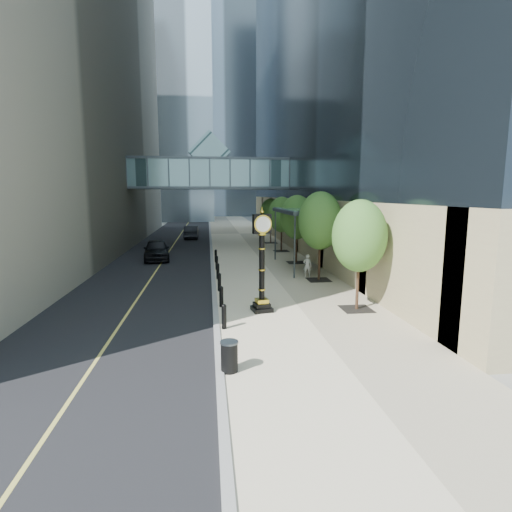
% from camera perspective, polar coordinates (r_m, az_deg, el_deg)
% --- Properties ---
extents(ground, '(320.00, 320.00, 0.00)m').
position_cam_1_polar(ground, '(15.79, 5.63, -11.29)').
color(ground, gray).
rests_on(ground, ground).
extents(road, '(8.00, 180.00, 0.02)m').
position_cam_1_polar(road, '(54.86, -10.74, 3.03)').
color(road, black).
rests_on(road, ground).
extents(sidewalk, '(8.00, 180.00, 0.06)m').
position_cam_1_polar(sidewalk, '(54.89, -2.37, 3.20)').
color(sidewalk, beige).
rests_on(sidewalk, ground).
extents(curb, '(0.25, 180.00, 0.07)m').
position_cam_1_polar(curb, '(54.73, -6.56, 3.14)').
color(curb, gray).
rests_on(curb, ground).
extents(distant_tower_a, '(24.00, 22.00, 78.00)m').
position_cam_1_polar(distant_tower_a, '(96.15, -14.70, 29.01)').
color(distant_tower_a, '#ABC4D7').
rests_on(distant_tower_a, ground).
extents(distant_tower_b, '(26.00, 24.00, 90.00)m').
position_cam_1_polar(distant_tower_b, '(117.04, -0.50, 28.61)').
color(distant_tower_b, '#ABC4D7').
rests_on(distant_tower_b, ground).
extents(distant_tower_c, '(22.00, 22.00, 65.00)m').
position_cam_1_polar(distant_tower_c, '(137.19, -8.38, 20.14)').
color(distant_tower_c, '#ABC4D7').
rests_on(distant_tower_c, ground).
extents(skywalk, '(17.00, 4.20, 5.80)m').
position_cam_1_polar(skywalk, '(42.52, -6.63, 11.87)').
color(skywalk, slate).
rests_on(skywalk, ground).
extents(entrance_canopy, '(3.00, 8.00, 4.38)m').
position_cam_1_polar(entrance_canopy, '(29.27, 6.51, 6.38)').
color(entrance_canopy, '#383F44').
rests_on(entrance_canopy, ground).
extents(bollard_row, '(0.20, 16.20, 0.90)m').
position_cam_1_polar(bollard_row, '(23.98, -5.36, -3.02)').
color(bollard_row, black).
rests_on(bollard_row, sidewalk).
extents(street_trees, '(2.69, 28.44, 5.53)m').
position_cam_1_polar(street_trees, '(30.66, 6.12, 5.35)').
color(street_trees, black).
rests_on(street_trees, sidewalk).
extents(street_clock, '(1.02, 1.02, 4.67)m').
position_cam_1_polar(street_clock, '(18.18, 0.84, -1.73)').
color(street_clock, black).
rests_on(street_clock, sidewalk).
extents(trash_bin, '(0.67, 0.67, 0.90)m').
position_cam_1_polar(trash_bin, '(12.54, -3.83, -14.24)').
color(trash_bin, black).
rests_on(trash_bin, sidewalk).
extents(pedestrian, '(0.64, 0.53, 1.52)m').
position_cam_1_polar(pedestrian, '(26.09, 7.35, -1.39)').
color(pedestrian, '#BCB9AC').
rests_on(pedestrian, sidewalk).
extents(car_near, '(2.57, 5.18, 1.70)m').
position_cam_1_polar(car_near, '(34.02, -14.02, 0.89)').
color(car_near, black).
rests_on(car_near, road).
extents(car_far, '(1.70, 4.75, 1.56)m').
position_cam_1_polar(car_far, '(49.74, -9.21, 3.40)').
color(car_far, '#222327').
rests_on(car_far, road).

